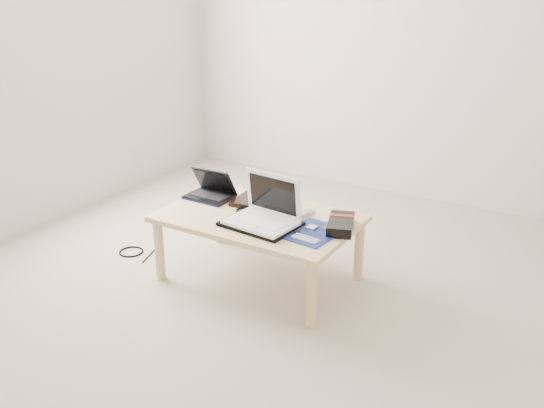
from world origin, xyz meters
The scene contains 13 objects.
ground centered at (0.00, 0.00, 0.00)m, with size 4.00×4.00×0.00m, color #B1A28F.
coffee_table centered at (-0.23, 0.19, 0.35)m, with size 1.10×0.70×0.40m.
book centered at (-0.33, 0.35, 0.41)m, with size 0.31×0.26×0.03m.
netbook centered at (-0.64, 0.29, 0.44)m, with size 0.28×0.21×0.18m.
tablet centered at (-0.17, 0.17, 0.41)m, with size 0.33×0.29×0.01m.
remote centered at (-0.02, 0.29, 0.41)m, with size 0.07×0.22×0.02m.
neoprene_sleeve centered at (-0.15, 0.07, 0.41)m, with size 0.40×0.29×0.02m, color black.
white_laptop centered at (-0.13, 0.09, 0.47)m, with size 0.39×0.29×0.26m.
motherboard centered at (0.14, 0.13, 0.40)m, with size 0.29×0.34×0.01m.
gpu_box centered at (0.25, 0.25, 0.43)m, with size 0.21×0.29×0.06m.
cable_coil centered at (-0.34, 0.20, 0.41)m, with size 0.10×0.10×0.01m, color black.
floor_cable_coil centered at (-1.13, 0.05, 0.01)m, with size 0.16×0.16×0.01m, color black.
floor_cable_trail centered at (-1.01, 0.12, 0.00)m, with size 0.01×0.01×0.32m, color black.
Camera 1 is at (1.48, -2.51, 1.72)m, focal length 40.00 mm.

